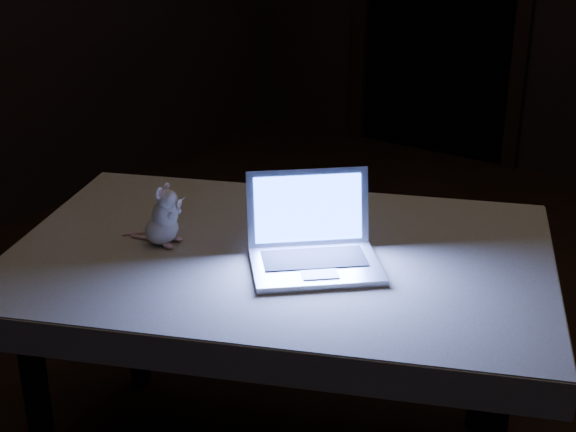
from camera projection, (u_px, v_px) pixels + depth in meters
The scene contains 4 objects.
table at pixel (280, 367), 2.21m from camera, with size 1.25×0.80×0.67m, color black, non-canonical shape.
tablecloth at pixel (245, 263), 2.11m from camera, with size 1.33×0.89×0.08m, color beige, non-canonical shape.
laptop at pixel (316, 230), 1.94m from camera, with size 0.30×0.27×0.21m, color silver, non-canonical shape.
plush_mouse at pixel (161, 215), 2.09m from camera, with size 0.12×0.12×0.16m, color white, non-canonical shape.
Camera 1 is at (0.87, -1.84, 1.57)m, focal length 52.00 mm.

